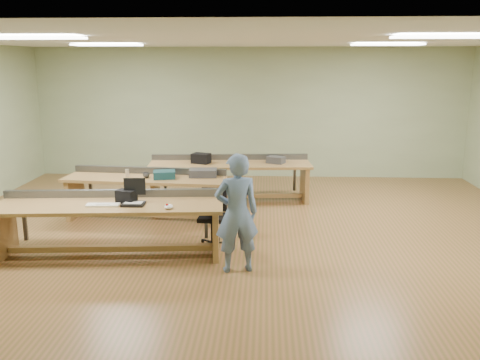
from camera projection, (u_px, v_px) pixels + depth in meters
The scene contains 21 objects.
floor at pixel (241, 230), 8.27m from camera, with size 10.00×10.00×0.00m, color brown.
ceiling at pixel (241, 39), 7.58m from camera, with size 10.00×10.00×0.00m, color silver.
wall_back at pixel (250, 113), 11.81m from camera, with size 10.00×0.04×3.00m, color #98A980.
wall_front at pixel (216, 214), 4.04m from camera, with size 10.00×0.04×3.00m, color #98A980.
fluor_panels at pixel (241, 42), 7.59m from camera, with size 6.20×3.50×0.03m.
workbench_front at pixel (110, 216), 7.13m from camera, with size 3.22×1.11×0.86m.
workbench_mid at pixel (145, 188), 8.74m from camera, with size 2.79×0.95×0.86m.
workbench_back at pixel (230, 172), 9.93m from camera, with size 3.18×1.07×0.86m.
person at pixel (237, 213), 6.51m from camera, with size 0.57×0.38×1.57m, color #627FA0.
laptop_base at pixel (133, 204), 6.99m from camera, with size 0.30×0.25×0.03m, color black.
laptop_screen at pixel (135, 186), 7.05m from camera, with size 0.30×0.01×0.24m, color black.
keyboard at pixel (103, 205), 6.95m from camera, with size 0.45×0.15×0.03m, color silver.
trackball_mouse at pixel (169, 207), 6.82m from camera, with size 0.12×0.14×0.06m, color white.
camera_bag at pixel (126, 196), 7.10m from camera, with size 0.26×0.17×0.18m, color black.
task_chair at pixel (213, 225), 7.55m from camera, with size 0.48×0.48×0.84m.
parts_bin_teal at pixel (164, 175), 8.58m from camera, with size 0.36×0.27×0.13m, color #12363C.
parts_bin_grey at pixel (203, 173), 8.72m from camera, with size 0.47×0.30×0.13m, color #353537.
mug at pixel (146, 175), 8.63m from camera, with size 0.11×0.11×0.09m, color #353537.
drinks_can at pixel (127, 173), 8.72m from camera, with size 0.07×0.07×0.12m, color silver.
storage_box_back at pixel (201, 158), 9.83m from camera, with size 0.33×0.24×0.19m, color black.
tray_back at pixel (276, 160), 9.85m from camera, with size 0.32×0.24×0.13m, color #353537.
Camera 1 is at (0.39, -7.85, 2.69)m, focal length 38.00 mm.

